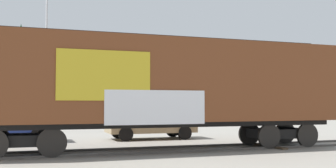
{
  "coord_description": "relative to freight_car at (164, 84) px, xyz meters",
  "views": [
    {
      "loc": [
        -4.77,
        -14.04,
        1.66
      ],
      "look_at": [
        0.35,
        2.65,
        2.51
      ],
      "focal_mm": 43.68,
      "sensor_mm": 36.0,
      "label": 1
    }
  ],
  "objects": [
    {
      "name": "ground_plane",
      "position": [
        0.63,
        0.0,
        -2.38
      ],
      "size": [
        260.0,
        260.0,
        0.0
      ],
      "primitive_type": "plane",
      "color": "gray"
    },
    {
      "name": "freight_car",
      "position": [
        0.0,
        0.0,
        0.0
      ],
      "size": [
        13.26,
        3.31,
        4.12
      ],
      "color": "brown",
      "rests_on": "ground_plane"
    },
    {
      "name": "track",
      "position": [
        0.79,
        0.03,
        -2.34
      ],
      "size": [
        60.02,
        3.91,
        0.08
      ],
      "color": "#4C4742",
      "rests_on": "ground_plane"
    },
    {
      "name": "hillside",
      "position": [
        0.57,
        64.86,
        2.33
      ],
      "size": [
        119.23,
        33.25,
        14.26
      ],
      "color": "silver",
      "rests_on": "ground_plane"
    },
    {
      "name": "parked_car_tan",
      "position": [
        0.71,
        4.72,
        -1.55
      ],
      "size": [
        4.14,
        2.0,
        1.61
      ],
      "color": "#9E8966",
      "rests_on": "ground_plane"
    },
    {
      "name": "flagpole",
      "position": [
        -3.84,
        11.1,
        3.61
      ],
      "size": [
        1.16,
        0.86,
        9.85
      ],
      "color": "silver",
      "rests_on": "ground_plane"
    }
  ]
}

